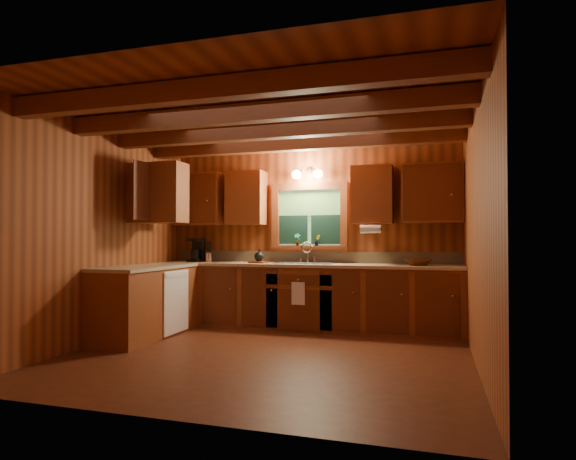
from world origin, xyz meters
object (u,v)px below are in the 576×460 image
(sink, at_px, (305,267))
(cutting_board, at_px, (259,262))
(wicker_basket, at_px, (418,262))
(coffee_maker, at_px, (197,250))

(sink, height_order, cutting_board, sink)
(sink, xyz_separation_m, wicker_basket, (1.53, -0.07, 0.09))
(coffee_maker, bearing_deg, sink, 6.06)
(coffee_maker, bearing_deg, wicker_basket, 5.94)
(sink, height_order, wicker_basket, sink)
(coffee_maker, relative_size, wicker_basket, 1.03)
(coffee_maker, bearing_deg, cutting_board, 0.15)
(sink, bearing_deg, cutting_board, -172.88)
(sink, relative_size, wicker_basket, 2.39)
(cutting_board, distance_m, wicker_basket, 2.17)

